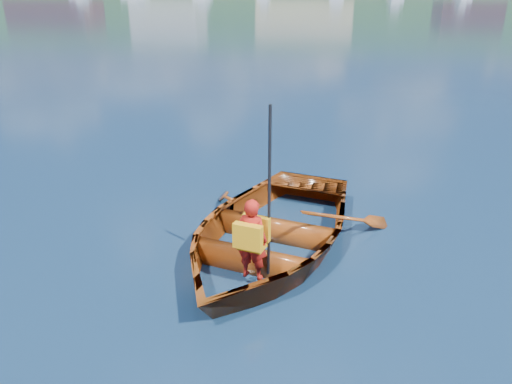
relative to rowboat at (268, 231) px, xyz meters
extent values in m
plane|color=#101F47|center=(-1.24, -0.17, -0.26)|extent=(600.00, 600.00, 0.00)
imported|color=brown|center=(0.00, 0.00, 0.00)|extent=(3.80, 4.60, 0.83)
imported|color=#A31711|center=(-0.09, -0.91, 0.34)|extent=(0.42, 0.33, 1.01)
cube|color=orange|center=(-0.12, -1.02, 0.44)|extent=(0.35, 0.19, 0.30)
cube|color=orange|center=(-0.06, -0.79, 0.44)|extent=(0.35, 0.17, 0.30)
cube|color=orange|center=(-0.09, -0.91, 0.26)|extent=(0.35, 0.29, 0.05)
cylinder|color=black|center=(0.09, -0.80, 0.87)|extent=(0.04, 0.04, 2.07)
camera|label=1|loc=(0.62, -5.95, 3.08)|focal=35.00mm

